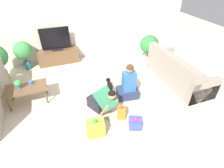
% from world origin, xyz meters
% --- Properties ---
extents(ground_plane, '(16.00, 16.00, 0.00)m').
position_xyz_m(ground_plane, '(0.00, 0.00, 0.00)').
color(ground_plane, beige).
extents(wall_back, '(8.40, 0.06, 2.60)m').
position_xyz_m(wall_back, '(0.00, 2.63, 1.30)').
color(wall_back, beige).
rests_on(wall_back, ground_plane).
extents(sofa_right, '(0.85, 2.04, 0.86)m').
position_xyz_m(sofa_right, '(2.42, 0.08, 0.31)').
color(sofa_right, gray).
rests_on(sofa_right, ground_plane).
extents(coffee_table, '(0.94, 0.55, 0.43)m').
position_xyz_m(coffee_table, '(-1.53, 0.56, 0.38)').
color(coffee_table, brown).
rests_on(coffee_table, ground_plane).
extents(tv_console, '(1.31, 0.38, 0.48)m').
position_xyz_m(tv_console, '(-0.61, 2.37, 0.24)').
color(tv_console, brown).
rests_on(tv_console, ground_plane).
extents(tv, '(0.91, 0.20, 0.73)m').
position_xyz_m(tv, '(-0.61, 2.37, 0.81)').
color(tv, black).
rests_on(tv, tv_console).
extents(potted_plant_corner_right, '(0.61, 0.61, 0.93)m').
position_xyz_m(potted_plant_corner_right, '(2.28, 1.45, 0.58)').
color(potted_plant_corner_right, beige).
rests_on(potted_plant_corner_right, ground_plane).
extents(potted_plant_back_left, '(0.54, 0.54, 0.92)m').
position_xyz_m(potted_plant_back_left, '(-1.62, 2.32, 0.62)').
color(potted_plant_back_left, '#336B84').
rests_on(potted_plant_back_left, ground_plane).
extents(person_kneeling, '(0.61, 0.81, 0.75)m').
position_xyz_m(person_kneeling, '(0.07, -0.39, 0.32)').
color(person_kneeling, '#23232D').
rests_on(person_kneeling, ground_plane).
extents(person_sitting, '(0.56, 0.52, 0.97)m').
position_xyz_m(person_sitting, '(0.83, -0.10, 0.35)').
color(person_sitting, '#283351').
rests_on(person_sitting, ground_plane).
extents(dog, '(0.17, 0.53, 0.33)m').
position_xyz_m(dog, '(0.46, 0.26, 0.23)').
color(dog, black).
rests_on(dog, ground_plane).
extents(gift_box_a, '(0.34, 0.33, 0.27)m').
position_xyz_m(gift_box_a, '(0.57, -1.07, 0.11)').
color(gift_box_a, '#3D51BC').
rests_on(gift_box_a, ground_plane).
extents(gift_box_b, '(0.39, 0.33, 0.39)m').
position_xyz_m(gift_box_b, '(-0.26, -0.95, 0.16)').
color(gift_box_b, yellow).
rests_on(gift_box_b, ground_plane).
extents(gift_box_c, '(0.23, 0.24, 0.35)m').
position_xyz_m(gift_box_c, '(0.40, -0.72, 0.15)').
color(gift_box_c, orange).
rests_on(gift_box_c, ground_plane).
extents(gift_bag_a, '(0.21, 0.14, 0.38)m').
position_xyz_m(gift_bag_a, '(1.18, -0.66, 0.18)').
color(gift_bag_a, white).
rests_on(gift_bag_a, ground_plane).
extents(mug, '(0.12, 0.08, 0.09)m').
position_xyz_m(mug, '(-1.40, 0.66, 0.48)').
color(mug, '#386BAD').
rests_on(mug, coffee_table).
extents(tabletop_plant, '(0.17, 0.17, 0.22)m').
position_xyz_m(tabletop_plant, '(-1.66, 0.59, 0.56)').
color(tabletop_plant, '#336B84').
rests_on(tabletop_plant, coffee_table).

